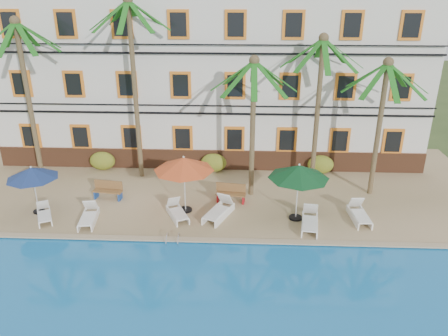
{
  "coord_description": "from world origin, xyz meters",
  "views": [
    {
      "loc": [
        1.98,
        -16.87,
        10.4
      ],
      "look_at": [
        1.07,
        3.0,
        2.0
      ],
      "focal_mm": 35.0,
      "sensor_mm": 36.0,
      "label": 1
    }
  ],
  "objects_px": {
    "umbrella_red": "(184,164)",
    "palm_b": "(133,69)",
    "palm_a": "(26,82)",
    "lounger_e": "(310,221)",
    "umbrella_green": "(299,172)",
    "bench_right": "(231,193)",
    "palm_d": "(319,91)",
    "lounger_b": "(89,216)",
    "lounger_f": "(359,214)",
    "palm_e": "(382,109)",
    "pool_ladder": "(173,241)",
    "lounger_d": "(219,210)",
    "palm_c": "(253,108)",
    "umbrella_blue": "(32,173)",
    "bench_left": "(108,190)",
    "lounger_c": "(177,212)",
    "lounger_a": "(44,214)"
  },
  "relations": [
    {
      "from": "lounger_d",
      "to": "palm_d",
      "type": "bearing_deg",
      "value": 39.68
    },
    {
      "from": "palm_d",
      "to": "umbrella_green",
      "type": "xyz_separation_m",
      "value": [
        -1.31,
        -4.1,
        -2.73
      ]
    },
    {
      "from": "palm_e",
      "to": "bench_right",
      "type": "xyz_separation_m",
      "value": [
        -7.26,
        -1.24,
        -4.09
      ]
    },
    {
      "from": "umbrella_blue",
      "to": "lounger_a",
      "type": "xyz_separation_m",
      "value": [
        0.57,
        -0.66,
        -1.79
      ]
    },
    {
      "from": "lounger_d",
      "to": "bench_right",
      "type": "xyz_separation_m",
      "value": [
        0.52,
        1.62,
        0.15
      ]
    },
    {
      "from": "palm_a",
      "to": "umbrella_green",
      "type": "xyz_separation_m",
      "value": [
        13.63,
        -3.56,
        -3.17
      ]
    },
    {
      "from": "palm_e",
      "to": "lounger_e",
      "type": "distance_m",
      "value": 6.67
    },
    {
      "from": "palm_a",
      "to": "lounger_a",
      "type": "distance_m",
      "value": 6.99
    },
    {
      "from": "umbrella_blue",
      "to": "lounger_b",
      "type": "relative_size",
      "value": 1.25
    },
    {
      "from": "umbrella_green",
      "to": "bench_right",
      "type": "bearing_deg",
      "value": 151.72
    },
    {
      "from": "lounger_c",
      "to": "palm_d",
      "type": "bearing_deg",
      "value": 31.47
    },
    {
      "from": "lounger_e",
      "to": "lounger_f",
      "type": "distance_m",
      "value": 2.51
    },
    {
      "from": "palm_d",
      "to": "palm_e",
      "type": "relative_size",
      "value": 1.14
    },
    {
      "from": "umbrella_blue",
      "to": "lounger_a",
      "type": "height_order",
      "value": "umbrella_blue"
    },
    {
      "from": "umbrella_red",
      "to": "lounger_e",
      "type": "distance_m",
      "value": 6.31
    },
    {
      "from": "palm_a",
      "to": "umbrella_blue",
      "type": "distance_m",
      "value": 5.12
    },
    {
      "from": "palm_d",
      "to": "lounger_d",
      "type": "xyz_separation_m",
      "value": [
        -4.91,
        -4.07,
        -4.79
      ]
    },
    {
      "from": "lounger_f",
      "to": "pool_ladder",
      "type": "distance_m",
      "value": 8.68
    },
    {
      "from": "lounger_e",
      "to": "bench_right",
      "type": "bearing_deg",
      "value": 146.56
    },
    {
      "from": "palm_e",
      "to": "pool_ladder",
      "type": "relative_size",
      "value": 9.46
    },
    {
      "from": "palm_d",
      "to": "lounger_b",
      "type": "relative_size",
      "value": 4.17
    },
    {
      "from": "umbrella_green",
      "to": "lounger_b",
      "type": "distance_m",
      "value": 9.83
    },
    {
      "from": "palm_d",
      "to": "lounger_e",
      "type": "height_order",
      "value": "palm_d"
    },
    {
      "from": "palm_c",
      "to": "umbrella_blue",
      "type": "bearing_deg",
      "value": -166.67
    },
    {
      "from": "lounger_c",
      "to": "lounger_d",
      "type": "bearing_deg",
      "value": 3.96
    },
    {
      "from": "umbrella_green",
      "to": "palm_c",
      "type": "bearing_deg",
      "value": 129.53
    },
    {
      "from": "palm_a",
      "to": "palm_b",
      "type": "height_order",
      "value": "palm_b"
    },
    {
      "from": "palm_b",
      "to": "lounger_d",
      "type": "relative_size",
      "value": 4.42
    },
    {
      "from": "palm_b",
      "to": "umbrella_red",
      "type": "relative_size",
      "value": 3.4
    },
    {
      "from": "umbrella_red",
      "to": "palm_b",
      "type": "bearing_deg",
      "value": 126.91
    },
    {
      "from": "palm_a",
      "to": "lounger_e",
      "type": "distance_m",
      "value": 15.72
    },
    {
      "from": "palm_d",
      "to": "lounger_c",
      "type": "relative_size",
      "value": 4.24
    },
    {
      "from": "umbrella_blue",
      "to": "lounger_d",
      "type": "bearing_deg",
      "value": -0.3
    },
    {
      "from": "bench_left",
      "to": "pool_ladder",
      "type": "relative_size",
      "value": 2.09
    },
    {
      "from": "lounger_d",
      "to": "bench_right",
      "type": "relative_size",
      "value": 1.41
    },
    {
      "from": "lounger_c",
      "to": "lounger_f",
      "type": "bearing_deg",
      "value": 1.05
    },
    {
      "from": "lounger_c",
      "to": "palm_a",
      "type": "bearing_deg",
      "value": 155.56
    },
    {
      "from": "palm_d",
      "to": "lounger_e",
      "type": "xyz_separation_m",
      "value": [
        -0.76,
        -4.84,
        -4.81
      ]
    },
    {
      "from": "palm_c",
      "to": "lounger_f",
      "type": "height_order",
      "value": "palm_c"
    },
    {
      "from": "palm_e",
      "to": "bench_left",
      "type": "height_order",
      "value": "palm_e"
    },
    {
      "from": "palm_b",
      "to": "pool_ladder",
      "type": "bearing_deg",
      "value": -67.17
    },
    {
      "from": "umbrella_red",
      "to": "lounger_b",
      "type": "xyz_separation_m",
      "value": [
        -4.32,
        -1.27,
        -2.15
      ]
    },
    {
      "from": "palm_d",
      "to": "lounger_b",
      "type": "xyz_separation_m",
      "value": [
        -10.88,
        -4.84,
        -4.83
      ]
    },
    {
      "from": "palm_c",
      "to": "pool_ladder",
      "type": "relative_size",
      "value": 9.6
    },
    {
      "from": "palm_b",
      "to": "palm_d",
      "type": "relative_size",
      "value": 1.21
    },
    {
      "from": "umbrella_red",
      "to": "bench_left",
      "type": "relative_size",
      "value": 1.84
    },
    {
      "from": "umbrella_green",
      "to": "lounger_f",
      "type": "xyz_separation_m",
      "value": [
        2.93,
        0.05,
        -2.09
      ]
    },
    {
      "from": "palm_b",
      "to": "palm_d",
      "type": "height_order",
      "value": "palm_b"
    },
    {
      "from": "palm_d",
      "to": "lounger_c",
      "type": "distance_m",
      "value": 9.4
    },
    {
      "from": "palm_d",
      "to": "lounger_f",
      "type": "distance_m",
      "value": 6.5
    }
  ]
}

